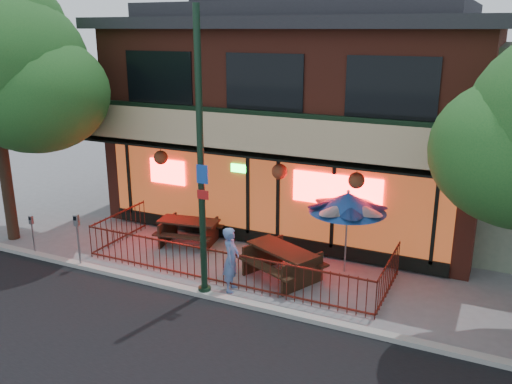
{
  "coord_description": "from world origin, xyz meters",
  "views": [
    {
      "loc": [
        6.47,
        -11.05,
        6.47
      ],
      "look_at": [
        0.31,
        2.0,
        2.09
      ],
      "focal_mm": 38.0,
      "sensor_mm": 36.0,
      "label": 1
    }
  ],
  "objects_px": {
    "picnic_table_right": "(282,259)",
    "parking_meter_near": "(77,232)",
    "patio_umbrella": "(348,202)",
    "pedestrian": "(231,259)",
    "picnic_table_left": "(189,228)",
    "street_light": "(201,174)",
    "parking_meter_far": "(32,229)"
  },
  "relations": [
    {
      "from": "picnic_table_right",
      "to": "pedestrian",
      "type": "xyz_separation_m",
      "value": [
        -0.91,
        -1.2,
        0.29
      ]
    },
    {
      "from": "picnic_table_right",
      "to": "pedestrian",
      "type": "distance_m",
      "value": 1.53
    },
    {
      "from": "patio_umbrella",
      "to": "parking_meter_far",
      "type": "bearing_deg",
      "value": -162.09
    },
    {
      "from": "picnic_table_right",
      "to": "pedestrian",
      "type": "height_order",
      "value": "pedestrian"
    },
    {
      "from": "parking_meter_near",
      "to": "picnic_table_left",
      "type": "bearing_deg",
      "value": 56.22
    },
    {
      "from": "street_light",
      "to": "picnic_table_right",
      "type": "distance_m",
      "value": 3.4
    },
    {
      "from": "picnic_table_right",
      "to": "patio_umbrella",
      "type": "relative_size",
      "value": 1.05
    },
    {
      "from": "patio_umbrella",
      "to": "parking_meter_near",
      "type": "relative_size",
      "value": 1.52
    },
    {
      "from": "street_light",
      "to": "patio_umbrella",
      "type": "relative_size",
      "value": 2.96
    },
    {
      "from": "pedestrian",
      "to": "parking_meter_near",
      "type": "xyz_separation_m",
      "value": [
        -4.5,
        -0.58,
        0.2
      ]
    },
    {
      "from": "street_light",
      "to": "parking_meter_far",
      "type": "bearing_deg",
      "value": 179.97
    },
    {
      "from": "street_light",
      "to": "parking_meter_near",
      "type": "bearing_deg",
      "value": -178.89
    },
    {
      "from": "parking_meter_near",
      "to": "parking_meter_far",
      "type": "height_order",
      "value": "parking_meter_near"
    },
    {
      "from": "pedestrian",
      "to": "parking_meter_near",
      "type": "distance_m",
      "value": 4.55
    },
    {
      "from": "picnic_table_right",
      "to": "patio_umbrella",
      "type": "distance_m",
      "value": 2.31
    },
    {
      "from": "picnic_table_right",
      "to": "parking_meter_near",
      "type": "bearing_deg",
      "value": -161.78
    },
    {
      "from": "picnic_table_right",
      "to": "parking_meter_near",
      "type": "height_order",
      "value": "parking_meter_near"
    },
    {
      "from": "picnic_table_left",
      "to": "parking_meter_near",
      "type": "height_order",
      "value": "parking_meter_near"
    },
    {
      "from": "street_light",
      "to": "picnic_table_left",
      "type": "height_order",
      "value": "street_light"
    },
    {
      "from": "picnic_table_right",
      "to": "pedestrian",
      "type": "relative_size",
      "value": 1.45
    },
    {
      "from": "picnic_table_left",
      "to": "picnic_table_right",
      "type": "height_order",
      "value": "picnic_table_right"
    },
    {
      "from": "picnic_table_left",
      "to": "street_light",
      "type": "bearing_deg",
      "value": -51.51
    },
    {
      "from": "picnic_table_left",
      "to": "parking_meter_far",
      "type": "height_order",
      "value": "parking_meter_far"
    },
    {
      "from": "parking_meter_far",
      "to": "street_light",
      "type": "bearing_deg",
      "value": -0.03
    },
    {
      "from": "picnic_table_left",
      "to": "patio_umbrella",
      "type": "distance_m",
      "value": 5.19
    },
    {
      "from": "patio_umbrella",
      "to": "pedestrian",
      "type": "bearing_deg",
      "value": -135.28
    },
    {
      "from": "picnic_table_right",
      "to": "picnic_table_left",
      "type": "bearing_deg",
      "value": 164.38
    },
    {
      "from": "patio_umbrella",
      "to": "parking_meter_near",
      "type": "xyz_separation_m",
      "value": [
        -6.83,
        -2.88,
        -0.96
      ]
    },
    {
      "from": "pedestrian",
      "to": "picnic_table_left",
      "type": "bearing_deg",
      "value": 37.54
    },
    {
      "from": "patio_umbrella",
      "to": "parking_meter_far",
      "type": "distance_m",
      "value": 9.18
    },
    {
      "from": "pedestrian",
      "to": "parking_meter_near",
      "type": "bearing_deg",
      "value": 84.53
    },
    {
      "from": "parking_meter_far",
      "to": "picnic_table_left",
      "type": "bearing_deg",
      "value": 36.12
    }
  ]
}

